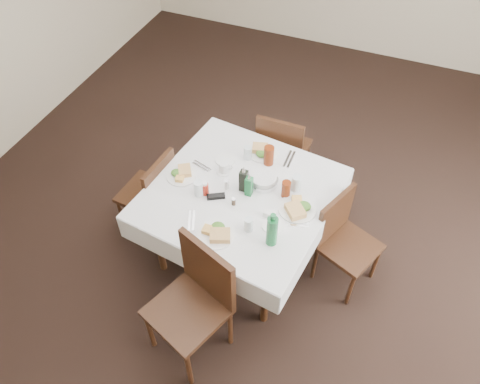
{
  "coord_description": "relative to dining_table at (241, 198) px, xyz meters",
  "views": [
    {
      "loc": [
        0.7,
        -2.42,
        3.39
      ],
      "look_at": [
        -0.2,
        -0.22,
        0.8
      ],
      "focal_mm": 35.0,
      "sensor_mm": 36.0,
      "label": 1
    }
  ],
  "objects": [
    {
      "name": "iced_tea_b",
      "position": [
        0.33,
        0.09,
        0.15
      ],
      "size": [
        0.07,
        0.07,
        0.14
      ],
      "color": "maroon",
      "rests_on": "dining_table"
    },
    {
      "name": "side_plate_a",
      "position": [
        -0.25,
        0.27,
        0.09
      ],
      "size": [
        0.16,
        0.16,
        0.01
      ],
      "color": "white",
      "rests_on": "dining_table"
    },
    {
      "name": "side_plate_b",
      "position": [
        0.34,
        -0.22,
        0.09
      ],
      "size": [
        0.16,
        0.16,
        0.01
      ],
      "color": "white",
      "rests_on": "dining_table"
    },
    {
      "name": "iced_tea_a",
      "position": [
        0.09,
        0.37,
        0.16
      ],
      "size": [
        0.08,
        0.08,
        0.17
      ],
      "color": "maroon",
      "rests_on": "dining_table"
    },
    {
      "name": "water_w",
      "position": [
        -0.28,
        -0.14,
        0.15
      ],
      "size": [
        0.07,
        0.07,
        0.13
      ],
      "color": "silver",
      "rests_on": "dining_table"
    },
    {
      "name": "oil_cruet_green",
      "position": [
        0.07,
        0.0,
        0.17
      ],
      "size": [
        0.05,
        0.05,
        0.21
      ],
      "color": "#156630",
      "rests_on": "dining_table"
    },
    {
      "name": "meal_north",
      "position": [
        0.01,
        0.46,
        0.1
      ],
      "size": [
        0.25,
        0.25,
        0.05
      ],
      "color": "white",
      "rests_on": "dining_table"
    },
    {
      "name": "ground_plane",
      "position": [
        0.21,
        0.18,
        -0.68
      ],
      "size": [
        7.0,
        7.0,
        0.0
      ],
      "primitive_type": "plane",
      "color": "black"
    },
    {
      "name": "cutlery_n",
      "position": [
        0.23,
        0.48,
        0.08
      ],
      "size": [
        0.05,
        0.2,
        0.01
      ],
      "color": "silver",
      "rests_on": "dining_table"
    },
    {
      "name": "coffee_mug",
      "position": [
        -0.2,
        0.15,
        0.12
      ],
      "size": [
        0.13,
        0.12,
        0.09
      ],
      "color": "white",
      "rests_on": "dining_table"
    },
    {
      "name": "ketchup_bottle",
      "position": [
        -0.24,
        -0.12,
        0.14
      ],
      "size": [
        0.05,
        0.05,
        0.12
      ],
      "color": "#AF2617",
      "rests_on": "dining_table"
    },
    {
      "name": "cutlery_w",
      "position": [
        -0.39,
        0.14,
        0.08
      ],
      "size": [
        0.18,
        0.09,
        0.01
      ],
      "color": "silver",
      "rests_on": "dining_table"
    },
    {
      "name": "green_bottle",
      "position": [
        0.37,
        -0.36,
        0.21
      ],
      "size": [
        0.08,
        0.08,
        0.3
      ],
      "color": "#156630",
      "rests_on": "dining_table"
    },
    {
      "name": "chair_north",
      "position": [
        0.06,
        0.85,
        -0.17
      ],
      "size": [
        0.43,
        0.43,
        0.9
      ],
      "color": "black",
      "rests_on": "ground"
    },
    {
      "name": "cutlery_s",
      "position": [
        -0.22,
        -0.4,
        0.08
      ],
      "size": [
        0.11,
        0.19,
        0.01
      ],
      "color": "silver",
      "rests_on": "dining_table"
    },
    {
      "name": "water_n",
      "position": [
        -0.09,
        0.37,
        0.14
      ],
      "size": [
        0.06,
        0.06,
        0.12
      ],
      "color": "silver",
      "rests_on": "dining_table"
    },
    {
      "name": "water_s",
      "position": [
        0.19,
        -0.32,
        0.14
      ],
      "size": [
        0.06,
        0.06,
        0.11
      ],
      "color": "silver",
      "rests_on": "dining_table"
    },
    {
      "name": "chair_south",
      "position": [
        0.02,
        -0.84,
        -0.11
      ],
      "size": [
        0.61,
        0.61,
        1.0
      ],
      "color": "black",
      "rests_on": "ground"
    },
    {
      "name": "salt_shaker",
      "position": [
        -0.11,
        -0.01,
        0.12
      ],
      "size": [
        0.04,
        0.04,
        0.08
      ],
      "color": "white",
      "rests_on": "dining_table"
    },
    {
      "name": "cutlery_e",
      "position": [
        0.5,
        -0.14,
        0.08
      ],
      "size": [
        0.16,
        0.08,
        0.01
      ],
      "color": "silver",
      "rests_on": "dining_table"
    },
    {
      "name": "pepper_shaker",
      "position": [
        -0.0,
        -0.14,
        0.11
      ],
      "size": [
        0.03,
        0.03,
        0.07
      ],
      "color": "#3B2C20",
      "rests_on": "dining_table"
    },
    {
      "name": "dining_table",
      "position": [
        0.0,
        0.0,
        0.0
      ],
      "size": [
        1.5,
        1.5,
        0.76
      ],
      "color": "black",
      "rests_on": "ground"
    },
    {
      "name": "chair_east",
      "position": [
        0.81,
        0.1,
        -0.19
      ],
      "size": [
        0.53,
        0.53,
        0.86
      ],
      "color": "black",
      "rests_on": "ground"
    },
    {
      "name": "sunglasses",
      "position": [
        -0.15,
        -0.13,
        0.09
      ],
      "size": [
        0.14,
        0.11,
        0.03
      ],
      "color": "black",
      "rests_on": "dining_table"
    },
    {
      "name": "meal_south",
      "position": [
        0.0,
        -0.45,
        0.1
      ],
      "size": [
        0.27,
        0.27,
        0.06
      ],
      "color": "white",
      "rests_on": "dining_table"
    },
    {
      "name": "meal_west",
      "position": [
        -0.49,
        -0.02,
        0.1
      ],
      "size": [
        0.24,
        0.24,
        0.05
      ],
      "color": "white",
      "rests_on": "dining_table"
    },
    {
      "name": "bread_basket",
      "position": [
        0.13,
        0.15,
        0.11
      ],
      "size": [
        0.23,
        0.23,
        0.07
      ],
      "color": "silver",
      "rests_on": "dining_table"
    },
    {
      "name": "chair_west",
      "position": [
        -0.78,
        -0.04,
        -0.19
      ],
      "size": [
        0.44,
        0.44,
        0.86
      ],
      "color": "black",
      "rests_on": "ground"
    },
    {
      "name": "sugar_caddy",
      "position": [
        0.29,
        -0.15,
        0.1
      ],
      "size": [
        0.09,
        0.05,
        0.04
      ],
      "color": "white",
      "rests_on": "dining_table"
    },
    {
      "name": "oil_cruet_dark",
      "position": [
        0.01,
        0.03,
        0.18
      ],
      "size": [
        0.06,
        0.06,
        0.24
      ],
      "color": "black",
      "rests_on": "dining_table"
    },
    {
      "name": "meal_east",
      "position": [
        0.46,
        -0.02,
        0.1
      ],
      "size": [
        0.28,
        0.28,
        0.06
      ],
      "color": "white",
      "rests_on": "dining_table"
    },
    {
      "name": "room_shell",
      "position": [
        0.21,
        0.18,
        1.03
      ],
      "size": [
        6.04,
        7.04,
        2.8
      ],
      "color": "beige",
      "rests_on": "ground"
    },
    {
      "name": "water_e",
      "position": [
        0.38,
        0.18,
        0.15
      ],
      "size": [
        0.07,
        0.07,
        0.14
      ],
      "color": "silver",
      "rests_on": "dining_table"
    }
  ]
}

